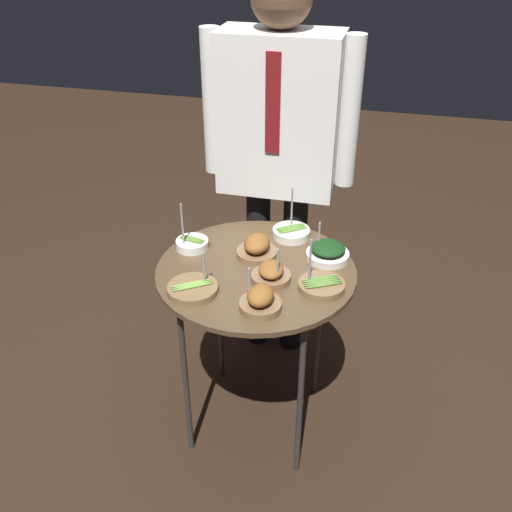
{
  "coord_description": "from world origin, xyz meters",
  "views": [
    {
      "loc": [
        0.38,
        -1.52,
        1.74
      ],
      "look_at": [
        0.0,
        0.0,
        0.76
      ],
      "focal_mm": 40.0,
      "sensor_mm": 36.0,
      "label": 1
    }
  ],
  "objects_px": {
    "bowl_roast_front_left": "(271,274)",
    "bowl_spinach_far_rim": "(328,252)",
    "waiter_figure": "(279,134)",
    "bowl_roast_near_rim": "(260,300)",
    "bowl_asparagus_mid_right": "(321,285)",
    "bowl_asparagus_front_center": "(193,289)",
    "serving_cart": "(256,282)",
    "bowl_asparagus_back_left": "(192,243)",
    "bowl_roast_back_right": "(257,247)",
    "bowl_asparagus_front_right": "(291,232)"
  },
  "relations": [
    {
      "from": "bowl_roast_back_right",
      "to": "waiter_figure",
      "type": "height_order",
      "value": "waiter_figure"
    },
    {
      "from": "serving_cart",
      "to": "bowl_spinach_far_rim",
      "type": "relative_size",
      "value": 4.84
    },
    {
      "from": "bowl_roast_back_right",
      "to": "bowl_asparagus_mid_right",
      "type": "xyz_separation_m",
      "value": [
        0.24,
        -0.14,
        -0.02
      ]
    },
    {
      "from": "bowl_roast_near_rim",
      "to": "bowl_asparagus_front_right",
      "type": "relative_size",
      "value": 0.79
    },
    {
      "from": "bowl_roast_front_left",
      "to": "bowl_asparagus_front_center",
      "type": "bearing_deg",
      "value": -151.35
    },
    {
      "from": "serving_cart",
      "to": "bowl_asparagus_front_right",
      "type": "height_order",
      "value": "bowl_asparagus_front_right"
    },
    {
      "from": "bowl_roast_back_right",
      "to": "waiter_figure",
      "type": "distance_m",
      "value": 0.47
    },
    {
      "from": "serving_cart",
      "to": "bowl_roast_front_left",
      "type": "distance_m",
      "value": 0.11
    },
    {
      "from": "bowl_asparagus_front_center",
      "to": "bowl_roast_front_left",
      "type": "bearing_deg",
      "value": 28.65
    },
    {
      "from": "bowl_asparagus_mid_right",
      "to": "waiter_figure",
      "type": "relative_size",
      "value": 0.11
    },
    {
      "from": "bowl_roast_front_left",
      "to": "bowl_spinach_far_rim",
      "type": "relative_size",
      "value": 0.93
    },
    {
      "from": "bowl_spinach_far_rim",
      "to": "bowl_asparagus_back_left",
      "type": "bearing_deg",
      "value": -174.63
    },
    {
      "from": "bowl_asparagus_back_left",
      "to": "bowl_roast_near_rim",
      "type": "bearing_deg",
      "value": -42.15
    },
    {
      "from": "bowl_spinach_far_rim",
      "to": "waiter_figure",
      "type": "distance_m",
      "value": 0.51
    },
    {
      "from": "bowl_asparagus_back_left",
      "to": "bowl_roast_front_left",
      "type": "xyz_separation_m",
      "value": [
        0.31,
        -0.13,
        0.01
      ]
    },
    {
      "from": "bowl_roast_near_rim",
      "to": "bowl_spinach_far_rim",
      "type": "relative_size",
      "value": 0.95
    },
    {
      "from": "bowl_roast_back_right",
      "to": "waiter_figure",
      "type": "bearing_deg",
      "value": 91.98
    },
    {
      "from": "bowl_asparagus_back_left",
      "to": "bowl_spinach_far_rim",
      "type": "relative_size",
      "value": 1.23
    },
    {
      "from": "bowl_asparagus_front_center",
      "to": "bowl_asparagus_back_left",
      "type": "height_order",
      "value": "bowl_asparagus_back_left"
    },
    {
      "from": "bowl_roast_near_rim",
      "to": "bowl_spinach_far_rim",
      "type": "height_order",
      "value": "bowl_roast_near_rim"
    },
    {
      "from": "bowl_roast_front_left",
      "to": "bowl_roast_near_rim",
      "type": "bearing_deg",
      "value": -89.05
    },
    {
      "from": "bowl_asparagus_front_right",
      "to": "waiter_figure",
      "type": "distance_m",
      "value": 0.38
    },
    {
      "from": "bowl_asparagus_front_right",
      "to": "waiter_figure",
      "type": "xyz_separation_m",
      "value": [
        -0.1,
        0.24,
        0.28
      ]
    },
    {
      "from": "bowl_roast_back_right",
      "to": "bowl_asparagus_front_right",
      "type": "distance_m",
      "value": 0.18
    },
    {
      "from": "bowl_roast_front_left",
      "to": "bowl_asparagus_back_left",
      "type": "bearing_deg",
      "value": 157.42
    },
    {
      "from": "bowl_roast_near_rim",
      "to": "bowl_asparagus_front_center",
      "type": "bearing_deg",
      "value": 171.33
    },
    {
      "from": "bowl_asparagus_front_center",
      "to": "waiter_figure",
      "type": "relative_size",
      "value": 0.1
    },
    {
      "from": "serving_cart",
      "to": "bowl_asparagus_back_left",
      "type": "distance_m",
      "value": 0.27
    },
    {
      "from": "bowl_asparagus_front_right",
      "to": "bowl_spinach_far_rim",
      "type": "relative_size",
      "value": 1.21
    },
    {
      "from": "bowl_asparagus_front_center",
      "to": "serving_cart",
      "type": "bearing_deg",
      "value": 47.87
    },
    {
      "from": "bowl_roast_back_right",
      "to": "bowl_spinach_far_rim",
      "type": "bearing_deg",
      "value": 9.05
    },
    {
      "from": "bowl_roast_near_rim",
      "to": "bowl_roast_front_left",
      "type": "bearing_deg",
      "value": 90.95
    },
    {
      "from": "bowl_asparagus_front_right",
      "to": "serving_cart",
      "type": "bearing_deg",
      "value": -106.9
    },
    {
      "from": "bowl_asparagus_front_center",
      "to": "bowl_asparagus_back_left",
      "type": "relative_size",
      "value": 0.88
    },
    {
      "from": "bowl_roast_front_left",
      "to": "bowl_spinach_far_rim",
      "type": "xyz_separation_m",
      "value": [
        0.16,
        0.17,
        0.0
      ]
    },
    {
      "from": "bowl_asparagus_front_right",
      "to": "waiter_figure",
      "type": "bearing_deg",
      "value": 113.62
    },
    {
      "from": "bowl_asparagus_back_left",
      "to": "bowl_roast_front_left",
      "type": "distance_m",
      "value": 0.34
    },
    {
      "from": "bowl_asparagus_front_center",
      "to": "bowl_roast_near_rim",
      "type": "height_order",
      "value": "bowl_roast_near_rim"
    },
    {
      "from": "bowl_roast_near_rim",
      "to": "waiter_figure",
      "type": "distance_m",
      "value": 0.74
    },
    {
      "from": "serving_cart",
      "to": "bowl_roast_near_rim",
      "type": "distance_m",
      "value": 0.23
    },
    {
      "from": "bowl_roast_back_right",
      "to": "waiter_figure",
      "type": "xyz_separation_m",
      "value": [
        -0.01,
        0.39,
        0.26
      ]
    },
    {
      "from": "serving_cart",
      "to": "waiter_figure",
      "type": "distance_m",
      "value": 0.59
    },
    {
      "from": "bowl_roast_near_rim",
      "to": "bowl_asparagus_back_left",
      "type": "bearing_deg",
      "value": 137.85
    },
    {
      "from": "bowl_spinach_far_rim",
      "to": "waiter_figure",
      "type": "bearing_deg",
      "value": 125.48
    },
    {
      "from": "waiter_figure",
      "to": "bowl_asparagus_mid_right",
      "type": "bearing_deg",
      "value": -64.28
    },
    {
      "from": "bowl_asparagus_front_right",
      "to": "bowl_roast_front_left",
      "type": "height_order",
      "value": "bowl_asparagus_front_right"
    },
    {
      "from": "bowl_asparagus_back_left",
      "to": "bowl_roast_front_left",
      "type": "height_order",
      "value": "bowl_asparagus_back_left"
    },
    {
      "from": "bowl_roast_near_rim",
      "to": "bowl_asparagus_mid_right",
      "type": "height_order",
      "value": "bowl_asparagus_mid_right"
    },
    {
      "from": "bowl_asparagus_front_right",
      "to": "bowl_asparagus_back_left",
      "type": "bearing_deg",
      "value": -153.4
    },
    {
      "from": "serving_cart",
      "to": "bowl_roast_front_left",
      "type": "height_order",
      "value": "bowl_roast_front_left"
    }
  ]
}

